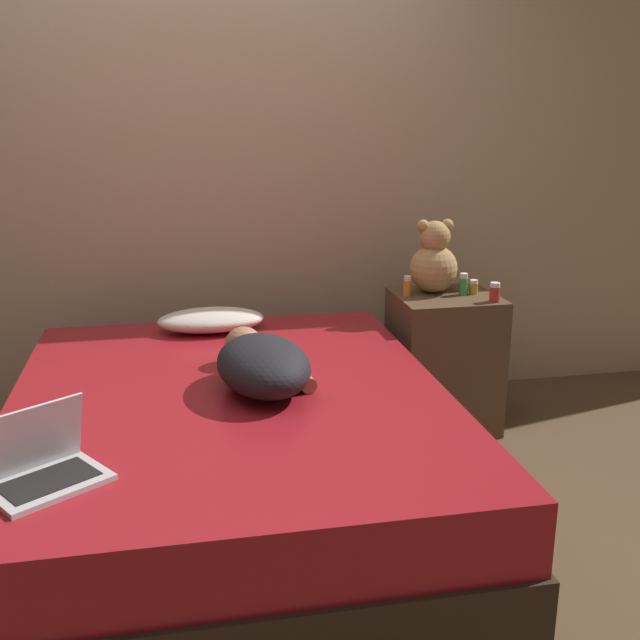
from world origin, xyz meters
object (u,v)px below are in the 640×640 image
object	(u,v)px
person_lying	(262,363)
laptop	(42,466)
bottle_red	(495,292)
teddy_bear	(434,261)
bottle_orange	(407,286)
bottle_green	(463,284)
pillow	(211,320)
bottle_amber	(474,287)

from	to	relation	value
person_lying	laptop	bearing A→B (deg)	-146.37
person_lying	laptop	size ratio (longest dim) A/B	1.78
person_lying	bottle_red	bearing A→B (deg)	18.03
laptop	bottle_red	world-z (taller)	bottle_red
teddy_bear	person_lying	bearing A→B (deg)	-139.91
person_lying	bottle_red	world-z (taller)	bottle_red
bottle_orange	bottle_red	bearing A→B (deg)	-28.10
bottle_red	bottle_orange	bearing A→B (deg)	151.90
teddy_bear	laptop	bearing A→B (deg)	-139.46
laptop	bottle_green	world-z (taller)	bottle_green
pillow	laptop	distance (m)	1.48
bottle_red	bottle_orange	distance (m)	0.41
bottle_orange	bottle_amber	bearing A→B (deg)	-5.28
bottle_amber	person_lying	bearing A→B (deg)	-147.41
bottle_orange	laptop	bearing A→B (deg)	-137.72
bottle_green	bottle_amber	bearing A→B (deg)	10.52
teddy_bear	bottle_green	distance (m)	0.18
pillow	person_lying	xyz separation A→B (m)	(0.14, -0.77, 0.04)
bottle_green	bottle_red	distance (m)	0.18
pillow	bottle_orange	xyz separation A→B (m)	(0.94, -0.03, 0.12)
pillow	person_lying	distance (m)	0.79
bottle_green	bottle_orange	bearing A→B (deg)	171.40
pillow	laptop	xyz separation A→B (m)	(-0.54, -1.37, -0.00)
teddy_bear	bottle_green	world-z (taller)	teddy_bear
person_lying	teddy_bear	xyz separation A→B (m)	(0.94, 0.79, 0.19)
bottle_orange	teddy_bear	bearing A→B (deg)	16.85
bottle_green	bottle_amber	xyz separation A→B (m)	(0.06, 0.01, -0.02)
bottle_amber	bottle_orange	bearing A→B (deg)	174.72
person_lying	bottle_amber	size ratio (longest dim) A/B	9.49
laptop	bottle_amber	world-z (taller)	laptop
teddy_bear	bottle_orange	distance (m)	0.19
person_lying	teddy_bear	distance (m)	1.24
pillow	person_lying	size ratio (longest dim) A/B	0.75
laptop	teddy_bear	bearing A→B (deg)	6.20
laptop	bottle_green	size ratio (longest dim) A/B	3.47
pillow	teddy_bear	bearing A→B (deg)	0.78
bottle_green	bottle_orange	xyz separation A→B (m)	(-0.27, 0.04, -0.00)
person_lying	bottle_orange	size ratio (longest dim) A/B	6.83
pillow	bottle_orange	distance (m)	0.94
person_lying	laptop	world-z (taller)	laptop
pillow	bottle_red	size ratio (longest dim) A/B	5.36
teddy_bear	bottle_amber	bearing A→B (deg)	-22.08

